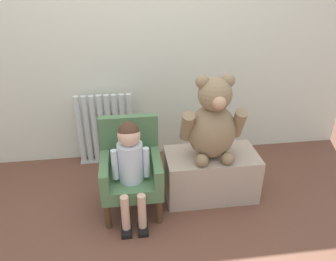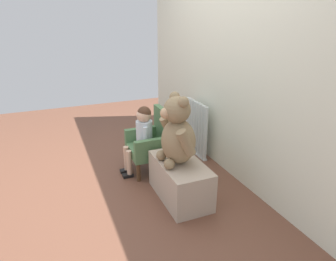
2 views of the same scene
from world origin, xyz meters
name	(u,v)px [view 1 (image 1 of 2)]	position (x,y,z in m)	size (l,w,h in m)	color
ground_plane	(161,259)	(0.00, 0.00, 0.00)	(6.00, 6.00, 0.00)	brown
back_wall	(141,22)	(0.00, 1.29, 1.20)	(3.80, 0.05, 2.40)	silver
radiator	(106,130)	(-0.35, 1.17, 0.32)	(0.50, 0.05, 0.65)	silver
child_armchair	(131,168)	(-0.15, 0.54, 0.33)	(0.42, 0.40, 0.68)	#4D7448
child_figure	(130,159)	(-0.15, 0.43, 0.47)	(0.25, 0.35, 0.73)	silver
low_bench	(211,174)	(0.45, 0.59, 0.18)	(0.69, 0.37, 0.36)	tan
large_teddy_bear	(213,123)	(0.44, 0.57, 0.63)	(0.45, 0.32, 0.62)	#8A7251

